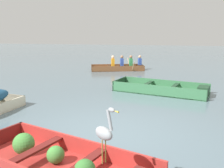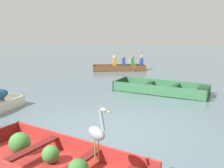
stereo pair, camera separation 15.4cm
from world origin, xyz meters
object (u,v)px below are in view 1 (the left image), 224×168
at_px(skiff_green_mid_moored, 164,90).
at_px(rowboat_wooden_brown_with_crew, 121,66).
at_px(dinghy_red_foreground, 60,164).
at_px(heron_on_dinghy, 105,132).

bearing_deg(skiff_green_mid_moored, rowboat_wooden_brown_with_crew, 116.70).
distance_m(dinghy_red_foreground, rowboat_wooden_brown_with_crew, 11.21).
height_order(dinghy_red_foreground, skiff_green_mid_moored, dinghy_red_foreground).
xyz_separation_m(dinghy_red_foreground, rowboat_wooden_brown_with_crew, (-1.14, 11.15, 0.08)).
bearing_deg(rowboat_wooden_brown_with_crew, dinghy_red_foreground, -84.14).
height_order(dinghy_red_foreground, heron_on_dinghy, heron_on_dinghy).
relative_size(dinghy_red_foreground, rowboat_wooden_brown_with_crew, 1.06).
distance_m(rowboat_wooden_brown_with_crew, heron_on_dinghy, 11.67).
bearing_deg(dinghy_red_foreground, heron_on_dinghy, -21.91).
distance_m(dinghy_red_foreground, heron_on_dinghy, 1.18).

